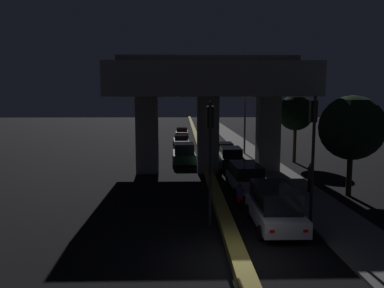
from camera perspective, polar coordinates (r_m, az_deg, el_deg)
The scene contains 19 objects.
ground_plane at distance 13.56m, azimuth 7.18°, elevation -17.90°, with size 200.00×200.00×0.00m, color black.
median_divider at distance 47.51m, azimuth 0.91°, elevation 0.34°, with size 0.64×126.00×0.39m, color olive.
sidewalk_right at distance 41.16m, azimuth 8.49°, elevation -0.95°, with size 2.84×126.00×0.13m, color #5B5956.
elevated_overpass at distance 28.58m, azimuth 2.46°, elevation 8.50°, with size 13.83×10.85×8.90m.
traffic_light_left_of_median at distance 16.43m, azimuth 2.77°, elevation 0.25°, with size 0.30×0.49×5.55m.
traffic_light_right_of_median at distance 17.35m, azimuth 17.94°, elevation 0.78°, with size 0.30×0.49×5.79m.
street_lamp at distance 37.99m, azimuth 7.73°, elevation 5.66°, with size 1.93×0.32×8.30m.
car_white_lead at distance 17.11m, azimuth 12.44°, elevation -9.19°, with size 2.01×4.55×1.85m.
car_silver_second at distance 23.34m, azimuth 8.19°, elevation -4.96°, with size 2.12×4.61×1.68m.
car_black_third at distance 30.53m, azimuth 5.93°, elevation -2.09°, with size 2.00×4.37×1.74m.
car_dark_green_fourth at distance 36.20m, azimuth 4.83°, elevation -0.86°, with size 2.00×4.38×1.47m.
car_dark_green_lead_oncoming at distance 32.30m, azimuth -1.21°, elevation -1.49°, with size 2.13×4.24×1.84m.
car_dark_red_second_oncoming at distance 44.10m, azimuth -1.68°, elevation 0.47°, with size 2.06×4.70×1.38m.
car_dark_red_third_oncoming at distance 53.48m, azimuth -1.54°, elevation 1.68°, with size 1.90×4.23×1.51m.
motorcycle_red_filtering_near at distance 19.91m, azimuth 7.27°, elevation -7.89°, with size 0.33×1.73×1.39m.
motorcycle_black_filtering_mid at distance 27.23m, azimuth 4.32°, elevation -3.85°, with size 0.32×1.94×1.36m.
pedestrian_on_sidewalk at distance 23.44m, azimuth 17.61°, elevation -4.89°, with size 0.35×0.35×1.74m.
roadside_tree_kerbside_near at distance 23.42m, azimuth 23.15°, elevation 2.26°, with size 3.72×3.72×5.87m.
roadside_tree_kerbside_mid at distance 34.26m, azimuth 15.52°, elevation 4.59°, with size 3.15×3.15×6.01m.
Camera 1 is at (-1.91, -12.16, 5.69)m, focal length 35.00 mm.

